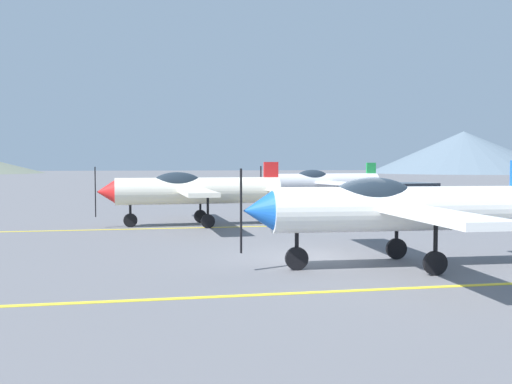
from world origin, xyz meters
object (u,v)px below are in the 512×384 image
(airplane_mid, at_px, (192,190))
(airplane_far, at_px, (321,182))
(airplane_near, at_px, (396,207))
(car_sedan, at_px, (401,202))

(airplane_mid, height_order, airplane_far, same)
(airplane_near, bearing_deg, airplane_far, 78.01)
(car_sedan, bearing_deg, airplane_near, -116.06)
(airplane_near, distance_m, airplane_mid, 10.33)
(airplane_far, relative_size, car_sedan, 1.81)
(airplane_near, bearing_deg, airplane_mid, 112.78)
(airplane_mid, bearing_deg, car_sedan, -3.45)
(airplane_far, bearing_deg, car_sedan, -85.46)
(airplane_mid, relative_size, airplane_far, 1.00)
(airplane_mid, height_order, car_sedan, airplane_mid)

